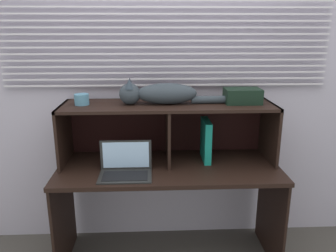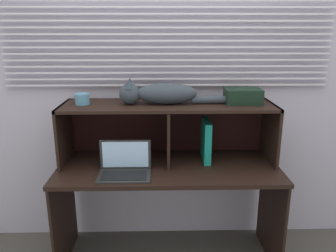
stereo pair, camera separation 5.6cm
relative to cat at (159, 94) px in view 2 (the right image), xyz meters
The scene contains 9 objects.
back_panel_with_blinds 0.27m from the cat, 76.47° to the left, with size 4.40×0.08×2.50m.
desk 0.66m from the cat, 60.13° to the right, with size 1.58×0.66×0.77m.
hutch_shelf_unit 0.21m from the cat, 29.99° to the left, with size 1.53×0.42×0.43m.
cat is the anchor object (origin of this frame).
laptop 0.57m from the cat, 133.69° to the right, with size 0.35×0.22×0.22m.
binder_upright 0.49m from the cat, ahead, with size 0.05×0.25×0.31m, color #148474.
book_stack 0.54m from the cat, behind, with size 0.18×0.27×0.06m.
small_basket 0.55m from the cat, behind, with size 0.10×0.10×0.08m, color teal.
storage_box 0.60m from the cat, ahead, with size 0.25×0.17×0.11m, color black.
Camera 2 is at (-0.05, -2.08, 1.72)m, focal length 36.22 mm.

